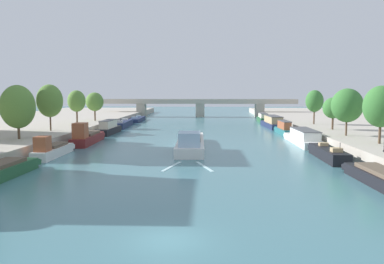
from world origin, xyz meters
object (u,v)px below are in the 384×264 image
object	(u,v)px
moored_boat_left_upstream	(52,150)
moored_boat_right_upstream	(263,118)
moored_boat_right_midway	(284,128)
tree_left_second	(50,101)
moored_boat_left_far	(87,137)
tree_left_by_lamp	(95,102)
moored_boat_right_gap_after	(304,138)
moored_boat_left_end	(123,124)
moored_boat_right_end	(273,122)
bridge_far	(200,105)
tree_left_nearest	(18,107)
moored_boat_left_lone	(109,128)
moored_boat_left_second	(137,119)
moored_boat_right_far	(328,153)
tree_right_third	(314,101)
tree_right_by_lamp	(347,105)
barge_midriver	(191,142)
tree_right_midway	(333,108)
tree_right_nearest	(381,107)
tree_left_end_of_row	(77,101)

from	to	relation	value
moored_boat_left_upstream	moored_boat_right_upstream	distance (m)	68.35
moored_boat_right_midway	tree_left_second	size ratio (longest dim) A/B	1.38
moored_boat_left_far	tree_left_by_lamp	world-z (taller)	tree_left_by_lamp
moored_boat_right_gap_after	tree_left_by_lamp	xyz separation A→B (m)	(-40.50, 25.44, 4.97)
moored_boat_left_far	moored_boat_right_midway	world-z (taller)	moored_boat_left_far
moored_boat_left_end	moored_boat_right_end	size ratio (longest dim) A/B	1.04
moored_boat_right_gap_after	bridge_far	bearing A→B (deg)	104.58
tree_left_nearest	tree_left_second	bearing A→B (deg)	91.19
moored_boat_left_lone	moored_boat_left_end	size ratio (longest dim) A/B	0.72
moored_boat_left_second	moored_boat_right_far	xyz separation A→B (m)	(34.34, -61.55, 0.17)
moored_boat_left_lone	moored_boat_right_upstream	distance (m)	46.63
moored_boat_left_end	tree_left_nearest	xyz separation A→B (m)	(-6.08, -39.04, 5.48)
moored_boat_right_far	tree_left_by_lamp	xyz separation A→B (m)	(-40.01, 39.74, 5.25)
moored_boat_left_second	tree_left_second	xyz separation A→B (m)	(-6.56, -45.15, 6.17)
moored_boat_left_end	moored_boat_right_far	xyz separation A→B (m)	(34.58, -43.68, 0.02)
tree_left_by_lamp	tree_right_third	xyz separation A→B (m)	(46.70, -8.11, 0.39)
moored_boat_right_far	moored_boat_right_midway	xyz separation A→B (m)	(0.18, 28.96, 0.37)
moored_boat_right_midway	tree_right_by_lamp	xyz separation A→B (m)	(5.63, -18.32, 5.12)
tree_left_nearest	tree_left_by_lamp	xyz separation A→B (m)	(0.65, 35.10, -0.20)
barge_midriver	tree_right_midway	size ratio (longest dim) A/B	3.78
tree_right_by_lamp	moored_boat_right_upstream	bearing A→B (deg)	96.37
barge_midriver	tree_left_second	bearing A→B (deg)	160.55
moored_boat_left_far	tree_right_by_lamp	size ratio (longest dim) A/B	1.89
moored_boat_left_end	moored_boat_right_upstream	xyz separation A→B (m)	(34.97, 15.60, 0.36)
tree_left_by_lamp	tree_right_third	world-z (taller)	tree_right_third
tree_right_nearest	tree_right_third	bearing A→B (deg)	90.19
moored_boat_right_upstream	tree_left_second	size ratio (longest dim) A/B	1.46
moored_boat_left_upstream	moored_boat_left_lone	distance (m)	27.18
moored_boat_left_lone	tree_left_nearest	world-z (taller)	tree_left_nearest
moored_boat_right_end	tree_right_by_lamp	world-z (taller)	tree_right_by_lamp
moored_boat_left_upstream	moored_boat_right_midway	distance (m)	44.83
moored_boat_right_upstream	tree_right_third	xyz separation A→B (m)	(6.30, -27.66, 5.30)
tree_left_second	tree_left_end_of_row	world-z (taller)	tree_left_second
tree_left_nearest	tree_left_by_lamp	size ratio (longest dim) A/B	1.17
tree_right_midway	bridge_far	distance (m)	65.52
moored_boat_right_far	tree_left_second	xyz separation A→B (m)	(-40.91, 16.40, 5.99)
barge_midriver	moored_boat_left_lone	bearing A→B (deg)	130.40
tree_right_third	bridge_far	distance (m)	55.14
moored_boat_right_upstream	tree_right_nearest	xyz separation A→B (m)	(6.40, -57.77, 5.33)
tree_left_nearest	tree_right_by_lamp	world-z (taller)	tree_left_nearest
moored_boat_right_upstream	tree_left_second	bearing A→B (deg)	-133.92
moored_boat_right_gap_after	tree_left_end_of_row	size ratio (longest dim) A/B	2.32
moored_boat_left_lone	moored_boat_right_gap_after	distance (m)	36.83
moored_boat_right_gap_after	tree_left_end_of_row	world-z (taller)	tree_left_end_of_row
tree_right_third	tree_left_second	bearing A→B (deg)	-162.26
moored_boat_left_end	moored_boat_left_lone	bearing A→B (deg)	-87.41
moored_boat_right_midway	bridge_far	world-z (taller)	bridge_far
moored_boat_right_midway	moored_boat_right_far	bearing A→B (deg)	-90.36
moored_boat_left_lone	bridge_far	xyz separation A→B (m)	(16.89, 53.73, 2.57)
moored_boat_right_midway	tree_right_midway	xyz separation A→B (m)	(6.68, -8.60, 4.35)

